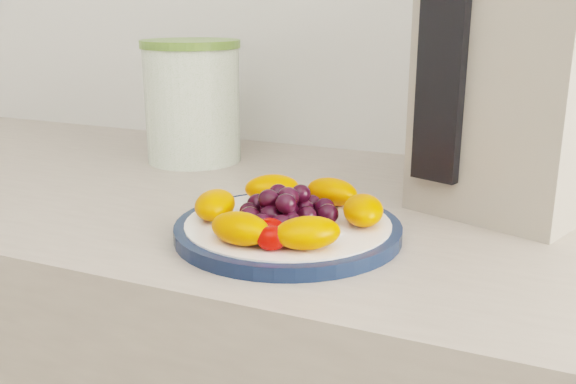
% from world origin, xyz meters
% --- Properties ---
extents(plate_rim, '(0.24, 0.24, 0.01)m').
position_xyz_m(plate_rim, '(-0.10, 1.07, 0.91)').
color(plate_rim, '#101E3C').
rests_on(plate_rim, counter).
extents(plate_face, '(0.22, 0.22, 0.02)m').
position_xyz_m(plate_face, '(-0.10, 1.07, 0.91)').
color(plate_face, white).
rests_on(plate_face, counter).
extents(canister, '(0.17, 0.17, 0.18)m').
position_xyz_m(canister, '(-0.38, 1.32, 0.99)').
color(canister, '#356815').
rests_on(canister, counter).
extents(canister_lid, '(0.18, 0.18, 0.01)m').
position_xyz_m(canister_lid, '(-0.38, 1.32, 1.08)').
color(canister_lid, '#5B7F35').
rests_on(canister_lid, canister).
extents(appliance_body, '(0.26, 0.30, 0.32)m').
position_xyz_m(appliance_body, '(0.12, 1.30, 1.06)').
color(appliance_body, '#A49A8A').
rests_on(appliance_body, counter).
extents(appliance_panel, '(0.06, 0.04, 0.24)m').
position_xyz_m(appliance_panel, '(0.03, 1.20, 1.06)').
color(appliance_panel, black).
rests_on(appliance_panel, appliance_body).
extents(fruit_plate, '(0.21, 0.21, 0.04)m').
position_xyz_m(fruit_plate, '(-0.10, 1.06, 0.93)').
color(fruit_plate, '#FF5C00').
rests_on(fruit_plate, plate_face).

